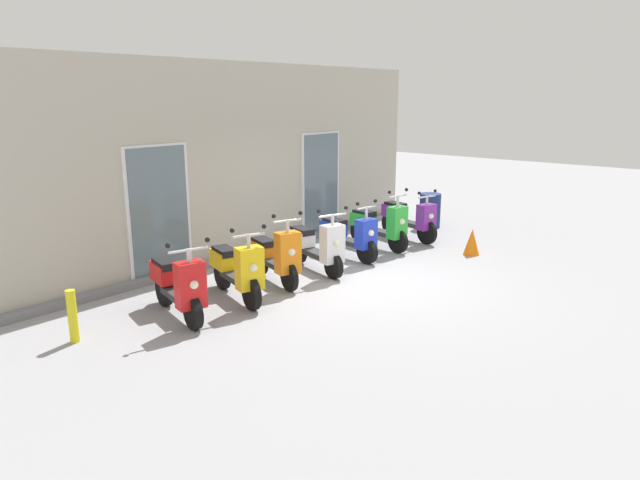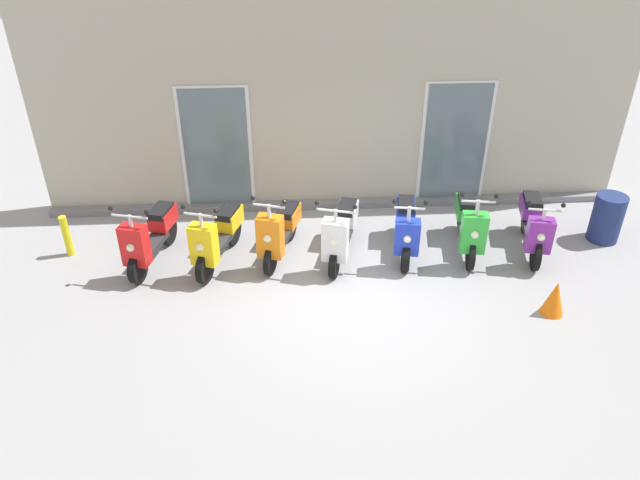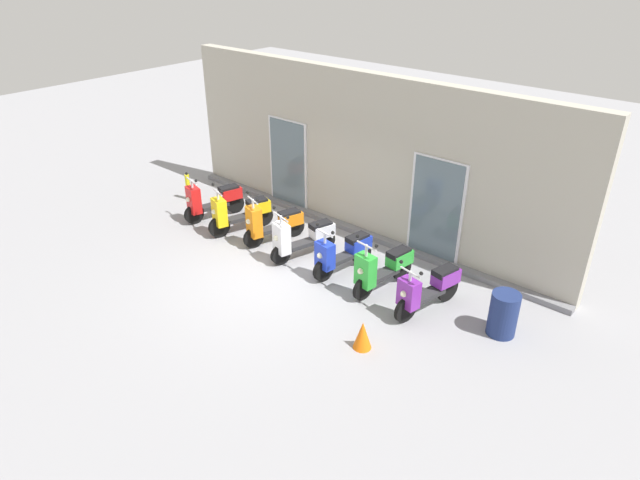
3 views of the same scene
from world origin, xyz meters
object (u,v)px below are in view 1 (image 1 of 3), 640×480
(scooter_purple, at_px, (409,217))
(curb_bollard, at_px, (73,316))
(scooter_red, at_px, (178,285))
(scooter_blue, at_px, (349,235))
(scooter_white, at_px, (317,245))
(scooter_orange, at_px, (275,255))
(scooter_yellow, at_px, (236,269))
(scooter_green, at_px, (380,225))
(traffic_cone, at_px, (472,242))
(trash_bin, at_px, (430,211))

(scooter_purple, relative_size, curb_bollard, 2.29)
(scooter_red, bearing_deg, scooter_blue, 0.92)
(scooter_red, bearing_deg, scooter_white, -0.47)
(scooter_red, distance_m, scooter_orange, 2.01)
(scooter_orange, bearing_deg, scooter_yellow, -173.04)
(scooter_orange, distance_m, scooter_purple, 4.07)
(scooter_green, height_order, traffic_cone, scooter_green)
(scooter_yellow, bearing_deg, curb_bollard, 171.20)
(scooter_red, bearing_deg, scooter_green, 0.42)
(scooter_orange, xyz_separation_m, scooter_blue, (2.01, 0.01, -0.03))
(scooter_yellow, height_order, scooter_white, scooter_yellow)
(scooter_orange, xyz_separation_m, scooter_white, (0.97, -0.08, -0.01))
(scooter_purple, bearing_deg, scooter_red, 179.91)
(scooter_purple, distance_m, trash_bin, 1.38)
(scooter_blue, bearing_deg, curb_bollard, 177.36)
(trash_bin, bearing_deg, scooter_purple, -169.29)
(scooter_red, bearing_deg, curb_bollard, 167.29)
(scooter_purple, height_order, trash_bin, scooter_purple)
(scooter_yellow, height_order, curb_bollard, scooter_yellow)
(scooter_red, height_order, scooter_yellow, scooter_yellow)
(scooter_yellow, xyz_separation_m, curb_bollard, (-2.43, 0.38, -0.13))
(scooter_orange, distance_m, scooter_blue, 2.02)
(scooter_green, relative_size, curb_bollard, 2.26)
(scooter_red, xyz_separation_m, curb_bollard, (-1.39, 0.31, -0.13))
(scooter_white, height_order, trash_bin, scooter_white)
(curb_bollard, bearing_deg, scooter_yellow, -8.80)
(scooter_yellow, bearing_deg, trash_bin, 2.77)
(scooter_white, relative_size, traffic_cone, 3.01)
(scooter_green, relative_size, scooter_purple, 0.99)
(curb_bollard, xyz_separation_m, traffic_cone, (7.20, -1.96, -0.09))
(trash_bin, bearing_deg, scooter_red, -178.10)
(scooter_red, relative_size, scooter_yellow, 0.99)
(scooter_yellow, bearing_deg, scooter_green, 1.42)
(scooter_yellow, relative_size, scooter_green, 1.00)
(scooter_red, bearing_deg, traffic_cone, -15.82)
(scooter_purple, bearing_deg, traffic_cone, -99.25)
(scooter_white, distance_m, scooter_purple, 3.10)
(scooter_green, bearing_deg, scooter_orange, 179.65)
(scooter_blue, bearing_deg, scooter_green, -1.60)
(traffic_cone, bearing_deg, scooter_white, 150.23)
(scooter_orange, relative_size, scooter_purple, 0.93)
(scooter_yellow, xyz_separation_m, scooter_blue, (2.98, 0.13, -0.03))
(trash_bin, bearing_deg, curb_bollard, 179.56)
(scooter_red, distance_m, scooter_purple, 6.07)
(scooter_red, height_order, scooter_green, scooter_green)
(scooter_blue, relative_size, trash_bin, 1.88)
(scooter_blue, bearing_deg, scooter_red, -179.08)
(scooter_red, height_order, scooter_orange, scooter_orange)
(trash_bin, bearing_deg, traffic_cone, -130.55)
(scooter_yellow, xyz_separation_m, scooter_green, (3.99, 0.10, 0.02))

